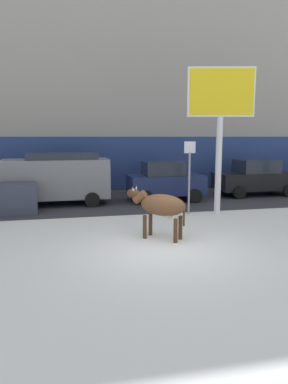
{
  "coord_description": "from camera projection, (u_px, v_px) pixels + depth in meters",
  "views": [
    {
      "loc": [
        -2.39,
        -8.69,
        3.0
      ],
      "look_at": [
        0.13,
        3.0,
        1.1
      ],
      "focal_mm": 32.64,
      "sensor_mm": 36.0,
      "label": 1
    }
  ],
  "objects": [
    {
      "name": "ground_plane",
      "position": [
        163.0,
        250.0,
        9.36
      ],
      "size": [
        120.0,
        120.0,
        0.0
      ],
      "primitive_type": "plane",
      "color": "white"
    },
    {
      "name": "road_strip",
      "position": [
        123.0,
        202.0,
        16.22
      ],
      "size": [
        60.0,
        5.6,
        0.01
      ],
      "primitive_type": "cube",
      "color": "#333338",
      "rests_on": "ground"
    },
    {
      "name": "building_facade",
      "position": [
        107.0,
        78.0,
        20.79
      ],
      "size": [
        44.0,
        6.1,
        13.0
      ],
      "color": "gray",
      "rests_on": "ground"
    },
    {
      "name": "cow_brown",
      "position": [
        160.0,
        206.0,
        10.25
      ],
      "size": [
        1.74,
        1.51,
        1.54
      ],
      "color": "brown",
      "rests_on": "ground"
    },
    {
      "name": "billboard",
      "position": [
        221.0,
        101.0,
        13.11
      ],
      "size": [
        2.5,
        0.76,
        5.56
      ],
      "color": "silver",
      "rests_on": "ground"
    },
    {
      "name": "car_grey_van",
      "position": [
        57.0,
        177.0,
        15.46
      ],
      "size": [
        4.61,
        2.15,
        2.32
      ],
      "color": "slate",
      "rests_on": "ground"
    },
    {
      "name": "car_navy_hatchback",
      "position": [
        165.0,
        181.0,
        16.43
      ],
      "size": [
        3.51,
        1.94,
        1.86
      ],
      "color": "#19234C",
      "rests_on": "ground"
    },
    {
      "name": "car_black_sedan",
      "position": [
        256.0,
        178.0,
        18.01
      ],
      "size": [
        4.21,
        2.01,
        1.84
      ],
      "color": "black",
      "rests_on": "ground"
    },
    {
      "name": "pedestrian_near_billboard",
      "position": [
        21.0,
        179.0,
        17.83
      ],
      "size": [
        0.36,
        0.24,
        1.73
      ],
      "color": "#282833",
      "rests_on": "ground"
    },
    {
      "name": "dumpster",
      "position": [
        14.0,
        199.0,
        13.68
      ],
      "size": [
        1.82,
        1.29,
        1.2
      ],
      "primitive_type": "cube",
      "rotation": [
        0.0,
        0.0,
        0.12
      ],
      "color": "#383D4C",
      "rests_on": "ground"
    },
    {
      "name": "street_sign",
      "position": [
        189.0,
        172.0,
        13.39
      ],
      "size": [
        0.44,
        0.08,
        2.82
      ],
      "color": "gray",
      "rests_on": "ground"
    }
  ]
}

